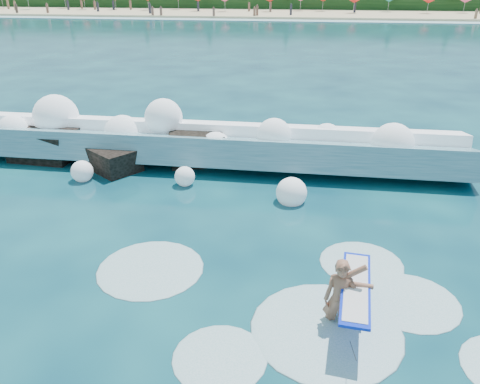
{
  "coord_description": "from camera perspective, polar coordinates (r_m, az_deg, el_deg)",
  "views": [
    {
      "loc": [
        3.1,
        -8.81,
        6.28
      ],
      "look_at": [
        1.5,
        2.0,
        1.2
      ],
      "focal_mm": 35.0,
      "sensor_mm": 36.0,
      "label": 1
    }
  ],
  "objects": [
    {
      "name": "beach",
      "position": [
        87.08,
        6.79,
        20.78
      ],
      "size": [
        140.0,
        20.0,
        0.4
      ],
      "primitive_type": "cube",
      "color": "tan",
      "rests_on": "ground"
    },
    {
      "name": "rock_cluster",
      "position": [
        17.88,
        -15.33,
        4.89
      ],
      "size": [
        8.03,
        3.26,
        1.33
      ],
      "color": "black",
      "rests_on": "ground"
    },
    {
      "name": "wave_spray",
      "position": [
        17.36,
        -7.79,
        7.19
      ],
      "size": [
        15.13,
        4.9,
        2.36
      ],
      "color": "white",
      "rests_on": "ground"
    },
    {
      "name": "wet_band",
      "position": [
        76.13,
        6.44,
        20.1
      ],
      "size": [
        140.0,
        5.0,
        0.08
      ],
      "primitive_type": "cube",
      "color": "silver",
      "rests_on": "ground"
    },
    {
      "name": "surfer_with_board",
      "position": [
        9.46,
        12.48,
        -12.39
      ],
      "size": [
        1.01,
        2.91,
        1.73
      ],
      "color": "#925C44",
      "rests_on": "ground"
    },
    {
      "name": "beach_umbrellas",
      "position": [
        89.29,
        6.68,
        22.2
      ],
      "size": [
        113.11,
        6.29,
        0.5
      ],
      "color": "#E1427D",
      "rests_on": "ground"
    },
    {
      "name": "surf_foam",
      "position": [
        10.12,
        7.75,
        -13.71
      ],
      "size": [
        9.48,
        5.38,
        0.15
      ],
      "color": "silver",
      "rests_on": "ground"
    },
    {
      "name": "ground",
      "position": [
        11.26,
        -9.2,
        -9.36
      ],
      "size": [
        200.0,
        200.0,
        0.0
      ],
      "primitive_type": "plane",
      "color": "#07273C",
      "rests_on": "ground"
    },
    {
      "name": "breaking_wave",
      "position": [
        17.49,
        -6.05,
        5.81
      ],
      "size": [
        19.59,
        2.98,
        1.69
      ],
      "color": "teal",
      "rests_on": "ground"
    },
    {
      "name": "beachgoers",
      "position": [
        83.75,
        3.23,
        21.37
      ],
      "size": [
        99.77,
        13.55,
        1.94
      ],
      "color": "#3F332D",
      "rests_on": "ground"
    }
  ]
}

